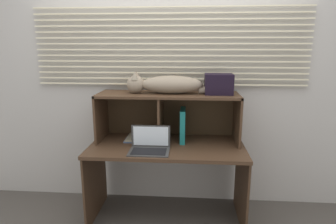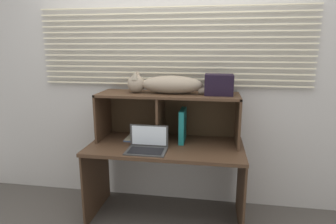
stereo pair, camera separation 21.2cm
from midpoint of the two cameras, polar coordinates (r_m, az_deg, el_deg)
The scene contains 8 objects.
back_panel_with_blinds at distance 2.79m, azimuth 3.01°, elevation 6.57°, with size 4.40×0.08×2.50m.
desk at distance 2.59m, azimuth 1.92°, elevation -9.55°, with size 1.37×0.68×0.71m.
hutch_shelf_unit at distance 2.61m, azimuth 2.25°, elevation 0.99°, with size 1.27×0.40×0.44m.
cat at distance 2.55m, azimuth 2.03°, elevation 5.53°, with size 0.90×0.19×0.20m.
laptop at distance 2.40m, azimuth -1.69°, elevation -6.78°, with size 0.33×0.23×0.20m.
binder_upright at distance 2.61m, azimuth 5.30°, elevation -2.72°, with size 0.05×0.25×0.30m, color #187272.
book_stack at distance 2.72m, azimuth -4.44°, elevation -5.08°, with size 0.16×0.24×0.03m.
storage_box at distance 2.53m, azimuth 12.57°, elevation 5.38°, with size 0.24×0.19×0.18m, color black.
Camera 2 is at (0.40, -2.19, 1.56)m, focal length 30.31 mm.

